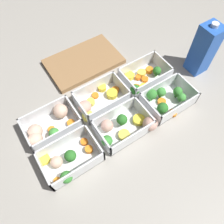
# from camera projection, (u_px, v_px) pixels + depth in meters

# --- Properties ---
(ground_plane) EXTENTS (4.00, 4.00, 0.00)m
(ground_plane) POSITION_uv_depth(u_px,v_px,m) (112.00, 115.00, 0.74)
(ground_plane) COLOR gray
(container_near_left) EXTENTS (0.17, 0.13, 0.06)m
(container_near_left) POSITION_uv_depth(u_px,v_px,m) (68.00, 160.00, 0.64)
(container_near_left) COLOR white
(container_near_left) RESTS_ON ground_plane
(container_near_center) EXTENTS (0.19, 0.13, 0.06)m
(container_near_center) POSITION_uv_depth(u_px,v_px,m) (126.00, 126.00, 0.69)
(container_near_center) COLOR white
(container_near_center) RESTS_ON ground_plane
(container_near_right) EXTENTS (0.17, 0.13, 0.06)m
(container_near_right) POSITION_uv_depth(u_px,v_px,m) (166.00, 99.00, 0.74)
(container_near_right) COLOR white
(container_near_right) RESTS_ON ground_plane
(container_far_left) EXTENTS (0.17, 0.12, 0.06)m
(container_far_left) POSITION_uv_depth(u_px,v_px,m) (49.00, 126.00, 0.69)
(container_far_left) COLOR white
(container_far_left) RESTS_ON ground_plane
(container_far_center) EXTENTS (0.18, 0.12, 0.06)m
(container_far_center) POSITION_uv_depth(u_px,v_px,m) (98.00, 100.00, 0.75)
(container_far_center) COLOR white
(container_far_center) RESTS_ON ground_plane
(container_far_right) EXTENTS (0.18, 0.13, 0.06)m
(container_far_right) POSITION_uv_depth(u_px,v_px,m) (143.00, 78.00, 0.80)
(container_far_right) COLOR white
(container_far_right) RESTS_ON ground_plane
(juice_carton) EXTENTS (0.07, 0.07, 0.20)m
(juice_carton) POSITION_uv_depth(u_px,v_px,m) (204.00, 50.00, 0.77)
(juice_carton) COLOR blue
(juice_carton) RESTS_ON ground_plane
(cutting_board) EXTENTS (0.28, 0.18, 0.02)m
(cutting_board) POSITION_uv_depth(u_px,v_px,m) (84.00, 62.00, 0.86)
(cutting_board) COLOR olive
(cutting_board) RESTS_ON ground_plane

